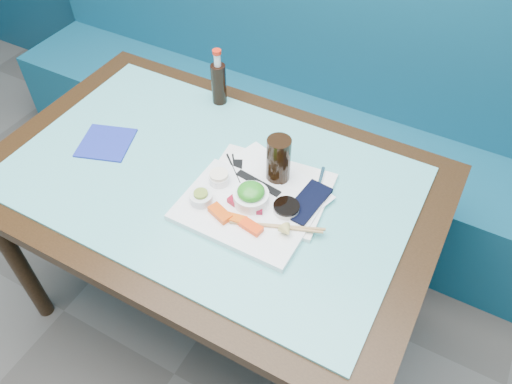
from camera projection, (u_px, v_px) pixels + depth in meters
The scene contains 34 objects.
booth_bench at pixel (311, 122), 2.31m from camera, with size 3.00×0.56×1.17m.
dining_table at pixel (210, 197), 1.60m from camera, with size 1.40×0.90×0.75m.
glass_top at pixel (208, 178), 1.53m from camera, with size 1.22×0.76×0.01m, color #5BB6B5.
sashimi_plate at pixel (245, 211), 1.42m from camera, with size 0.37×0.27×0.02m, color white.
salmon_left at pixel (220, 213), 1.39m from camera, with size 0.07×0.03×0.02m, color #E64809.
salmon_mid at pixel (236, 219), 1.38m from camera, with size 0.06×0.03×0.01m, color #E95409.
salmon_right at pixel (251, 227), 1.36m from camera, with size 0.06×0.03×0.02m, color #FF3C0A.
tuna_left at pixel (237, 202), 1.42m from camera, with size 0.05×0.03×0.02m, color maroon.
tuna_right at pixel (254, 209), 1.41m from camera, with size 0.05×0.03×0.02m, color maroon.
seaweed_garnish at pixel (245, 202), 1.41m from camera, with size 0.05×0.05×0.03m, color #2E9221.
ramekin_wasabi at pixel (201, 198), 1.43m from camera, with size 0.07×0.07×0.03m, color white.
wasabi_fill at pixel (201, 194), 1.41m from camera, with size 0.04×0.04×0.01m, color olive.
ramekin_ginger at pixel (219, 179), 1.48m from camera, with size 0.06×0.06×0.03m, color white.
ginger_fill at pixel (219, 175), 1.47m from camera, with size 0.05×0.05×0.01m, color white.
soy_dish at pixel (286, 209), 1.41m from camera, with size 0.08×0.08×0.02m, color silver.
soy_fill at pixel (286, 206), 1.40m from camera, with size 0.08×0.08×0.01m, color black.
lemon_wedge at pixel (287, 231), 1.34m from camera, with size 0.04×0.04×0.03m, color #D5C065.
chopstick_sleeve at pixel (258, 183), 1.48m from camera, with size 0.15×0.02×0.00m, color black.
wooden_chopstick_a at pixel (277, 226), 1.37m from camera, with size 0.01×0.01×0.26m, color #A27E4C.
wooden_chopstick_b at pixel (281, 227), 1.37m from camera, with size 0.01×0.01×0.23m, color tan.
serving_tray at pixel (266, 189), 1.49m from camera, with size 0.36×0.27×0.01m, color white.
paper_placemat at pixel (266, 187), 1.48m from camera, with size 0.34×0.24×0.00m, color white.
seaweed_bowl at pixel (251, 198), 1.42m from camera, with size 0.10×0.10×0.04m, color white.
seaweed_salad at pixel (251, 191), 1.40m from camera, with size 0.08×0.08×0.04m, color #25851E.
cola_glass at pixel (278, 160), 1.46m from camera, with size 0.07×0.07×0.15m, color black.
navy_pouch at pixel (308, 203), 1.43m from camera, with size 0.07×0.17×0.01m, color black.
fork at pixel (321, 179), 1.50m from camera, with size 0.01×0.01×0.10m, color silver.
black_chopstick_a at pixel (236, 178), 1.50m from camera, with size 0.01×0.01×0.21m, color black.
black_chopstick_b at pixel (238, 179), 1.50m from camera, with size 0.01×0.01×0.23m, color black.
tray_sleeve at pixel (237, 178), 1.50m from camera, with size 0.03×0.16×0.00m, color black.
cola_bottle_body at pixel (219, 84), 1.74m from camera, with size 0.05×0.05×0.15m, color black.
cola_bottle_neck at pixel (217, 60), 1.66m from camera, with size 0.02×0.02×0.05m, color silver.
cola_bottle_cap at pixel (217, 52), 1.64m from camera, with size 0.03×0.03×0.01m, color red.
blue_napkin at pixel (106, 143), 1.63m from camera, with size 0.16×0.16×0.01m, color navy.
Camera 1 is at (0.64, 0.58, 1.85)m, focal length 35.00 mm.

